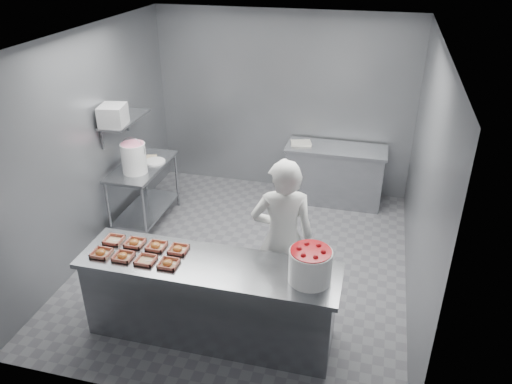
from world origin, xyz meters
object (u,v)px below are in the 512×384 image
at_px(back_counter, 334,174).
at_px(appliance, 113,115).
at_px(tray_5, 135,243).
at_px(glaze_bucket, 134,157).
at_px(service_counter, 210,299).
at_px(prep_table, 144,185).
at_px(tray_4, 114,240).
at_px(strawberry_tub, 310,265).
at_px(tray_2, 146,260).
at_px(tray_6, 156,246).
at_px(tray_3, 168,263).
at_px(tray_7, 178,249).
at_px(worker, 282,238).
at_px(tray_0, 101,253).
at_px(tray_1, 123,256).

bearing_deg(back_counter, appliance, -150.01).
distance_m(back_counter, appliance, 3.38).
xyz_separation_m(tray_5, glaze_bucket, (-0.78, 1.60, 0.19)).
xyz_separation_m(service_counter, prep_table, (-1.65, 1.95, 0.14)).
distance_m(back_counter, tray_4, 3.73).
height_order(strawberry_tub, appliance, appliance).
bearing_deg(prep_table, tray_4, -72.59).
bearing_deg(tray_2, service_counter, 11.83).
xyz_separation_m(tray_6, strawberry_tub, (1.60, -0.14, 0.15)).
bearing_deg(strawberry_tub, tray_3, -175.37).
relative_size(service_counter, tray_2, 13.88).
bearing_deg(service_counter, appliance, 137.29).
xyz_separation_m(tray_3, glaze_bucket, (-1.26, 1.85, 0.19)).
xyz_separation_m(glaze_bucket, appliance, (-0.20, -0.04, 0.58)).
height_order(back_counter, tray_4, tray_4).
relative_size(service_counter, tray_3, 13.88).
relative_size(service_counter, tray_7, 13.88).
height_order(back_counter, tray_7, tray_7).
distance_m(tray_6, tray_7, 0.24).
distance_m(tray_3, worker, 1.22).
relative_size(prep_table, tray_7, 6.40).
bearing_deg(tray_2, tray_4, 152.44).
xyz_separation_m(tray_7, glaze_bucket, (-1.26, 1.60, 0.19)).
xyz_separation_m(service_counter, tray_0, (-1.08, -0.13, 0.47)).
bearing_deg(tray_5, service_counter, -8.48).
xyz_separation_m(tray_6, appliance, (-1.22, 1.55, 0.77)).
relative_size(prep_table, worker, 0.66).
height_order(worker, glaze_bucket, worker).
bearing_deg(appliance, service_counter, -52.74).
bearing_deg(worker, tray_4, 0.74).
height_order(service_counter, worker, worker).
height_order(service_counter, tray_3, tray_3).
xyz_separation_m(prep_table, tray_5, (0.81, -1.82, 0.33)).
bearing_deg(tray_5, prep_table, 113.91).
distance_m(prep_table, worker, 2.66).
bearing_deg(tray_2, tray_7, 46.59).
bearing_deg(tray_6, tray_1, -133.77).
height_order(back_counter, tray_2, tray_2).
relative_size(tray_3, strawberry_tub, 0.47).
height_order(tray_2, tray_5, tray_5).
distance_m(tray_3, tray_7, 0.25).
bearing_deg(tray_5, tray_1, -90.00).
height_order(tray_1, tray_4, tray_1).
height_order(service_counter, tray_7, tray_7).
distance_m(tray_7, worker, 1.09).
xyz_separation_m(tray_4, worker, (1.69, 0.47, -0.01)).
bearing_deg(tray_7, tray_0, -160.82).
bearing_deg(appliance, prep_table, 47.77).
bearing_deg(appliance, tray_6, -61.93).
distance_m(tray_6, worker, 1.31).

